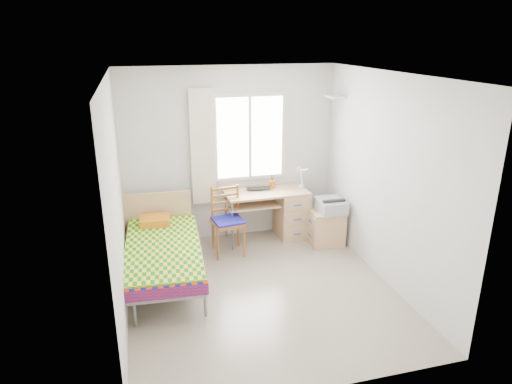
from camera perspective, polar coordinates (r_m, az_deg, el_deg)
floor at (r=5.78m, az=0.67°, el=-12.19°), size 3.50×3.50×0.00m
ceiling at (r=4.96m, az=0.78°, el=14.47°), size 3.50×3.50×0.00m
wall_back at (r=6.85m, az=-3.26°, el=4.69°), size 3.20×0.00×3.20m
wall_left at (r=5.05m, az=-17.03°, el=-1.43°), size 0.00×3.50×3.50m
wall_right at (r=5.84m, az=16.01°, el=1.42°), size 0.00×3.50×3.50m
window at (r=6.84m, az=-0.78°, el=6.84°), size 1.10×0.04×1.30m
curtain at (r=6.68m, az=-6.70°, el=5.53°), size 0.35×0.05×1.70m
floating_shelf at (r=6.83m, az=9.83°, el=11.66°), size 0.20×0.32×0.03m
bed at (r=5.96m, az=-11.60°, el=-6.93°), size 1.07×2.08×0.88m
desk at (r=7.05m, az=3.88°, el=-2.42°), size 1.25×0.59×0.77m
chair at (r=6.52m, az=-3.56°, el=-3.08°), size 0.47×0.47×0.98m
cabinet at (r=6.94m, az=8.70°, el=-4.36°), size 0.51×0.45×0.53m
printer at (r=6.80m, az=9.32°, el=-1.63°), size 0.39×0.45×0.19m
laptop at (r=6.86m, az=0.36°, el=0.28°), size 0.37×0.26×0.03m
pen_cup at (r=6.99m, az=2.03°, el=1.00°), size 0.11×0.11×0.11m
task_lamp at (r=6.85m, az=5.59°, el=2.18°), size 0.22×0.32×0.39m
book at (r=6.85m, az=-0.15°, el=-1.52°), size 0.24×0.27×0.02m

